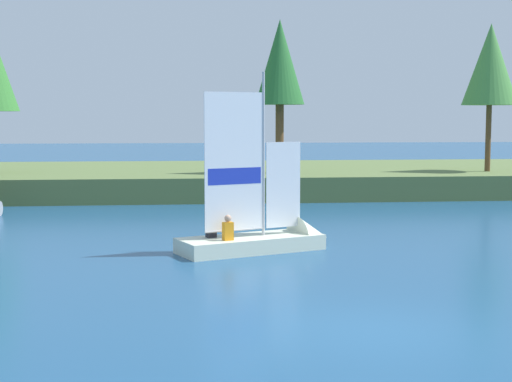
# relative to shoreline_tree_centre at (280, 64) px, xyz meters

# --- Properties ---
(ground_plane) EXTENTS (200.00, 200.00, 0.00)m
(ground_plane) POSITION_rel_shoreline_tree_centre_xyz_m (-1.35, -23.57, -6.47)
(ground_plane) COLOR navy
(shore_bank) EXTENTS (80.00, 13.64, 1.16)m
(shore_bank) POSITION_rel_shoreline_tree_centre_xyz_m (-1.35, 3.84, -5.89)
(shore_bank) COLOR #5B703D
(shore_bank) RESTS_ON ground
(shoreline_tree_centre) EXTENTS (2.40, 2.40, 7.44)m
(shoreline_tree_centre) POSITION_rel_shoreline_tree_centre_xyz_m (0.00, 0.00, 0.00)
(shoreline_tree_centre) COLOR brown
(shoreline_tree_centre) RESTS_ON shore_bank
(shoreline_tree_midright) EXTENTS (2.75, 2.75, 7.38)m
(shoreline_tree_midright) POSITION_rel_shoreline_tree_centre_xyz_m (10.63, 0.10, 0.02)
(shoreline_tree_midright) COLOR brown
(shoreline_tree_midright) RESTS_ON shore_bank
(sailboat) EXTENTS (4.97, 3.16, 5.68)m
(sailboat) POSITION_rel_shoreline_tree_centre_xyz_m (-2.08, -14.76, -6.09)
(sailboat) COLOR silver
(sailboat) RESTS_ON ground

